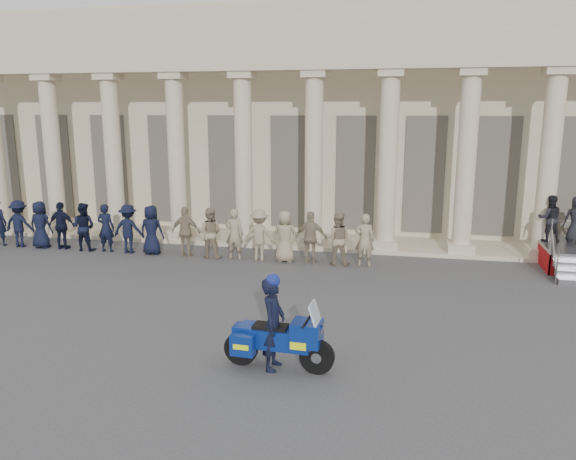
# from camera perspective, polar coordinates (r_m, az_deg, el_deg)

# --- Properties ---
(ground) EXTENTS (90.00, 90.00, 0.00)m
(ground) POSITION_cam_1_polar(r_m,az_deg,el_deg) (13.56, -8.71, -9.58)
(ground) COLOR #404043
(ground) RESTS_ON ground
(building) EXTENTS (40.00, 12.50, 9.00)m
(building) POSITION_cam_1_polar(r_m,az_deg,el_deg) (26.89, 2.29, 11.19)
(building) COLOR #C6B594
(building) RESTS_ON ground
(officer_rank) EXTENTS (17.89, 0.66, 1.73)m
(officer_rank) POSITION_cam_1_polar(r_m,az_deg,el_deg) (20.80, -17.32, 0.18)
(officer_rank) COLOR black
(officer_rank) RESTS_ON ground
(motorcycle) EXTENTS (2.23, 0.92, 1.43)m
(motorcycle) POSITION_cam_1_polar(r_m,az_deg,el_deg) (11.12, -0.89, -11.03)
(motorcycle) COLOR black
(motorcycle) RESTS_ON ground
(rider) EXTENTS (0.48, 0.70, 1.94)m
(rider) POSITION_cam_1_polar(r_m,az_deg,el_deg) (11.02, -1.52, -9.35)
(rider) COLOR black
(rider) RESTS_ON ground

